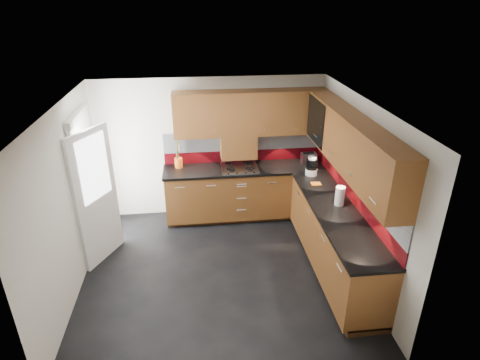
{
  "coord_description": "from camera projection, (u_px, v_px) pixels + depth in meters",
  "views": [
    {
      "loc": [
        -0.26,
        -4.63,
        3.62
      ],
      "look_at": [
        0.36,
        0.65,
        1.11
      ],
      "focal_mm": 30.0,
      "sensor_mm": 36.0,
      "label": 1
    }
  ],
  "objects": [
    {
      "name": "base_cabinets",
      "position": [
        284.0,
        215.0,
        6.3
      ],
      "size": [
        2.7,
        3.2,
        0.95
      ],
      "color": "#5F3015",
      "rests_on": "room"
    },
    {
      "name": "toaster",
      "position": [
        309.0,
        158.0,
        6.87
      ],
      "size": [
        0.26,
        0.16,
        0.18
      ],
      "color": "silver",
      "rests_on": "countertop"
    },
    {
      "name": "utensil_pot",
      "position": [
        179.0,
        162.0,
        6.7
      ],
      "size": [
        0.13,
        0.13,
        0.47
      ],
      "color": "orange",
      "rests_on": "countertop"
    },
    {
      "name": "room",
      "position": [
        218.0,
        176.0,
        5.09
      ],
      "size": [
        4.0,
        3.8,
        2.64
      ],
      "color": "black"
    },
    {
      "name": "extractor_hood",
      "position": [
        238.0,
        146.0,
        6.7
      ],
      "size": [
        0.6,
        0.33,
        0.4
      ],
      "primitive_type": "cube",
      "color": "#5F3015",
      "rests_on": "room"
    },
    {
      "name": "food_processor",
      "position": [
        312.0,
        167.0,
        6.4
      ],
      "size": [
        0.19,
        0.19,
        0.31
      ],
      "color": "white",
      "rests_on": "countertop"
    },
    {
      "name": "glass_cabinet",
      "position": [
        325.0,
        119.0,
        6.07
      ],
      "size": [
        0.32,
        0.8,
        0.66
      ],
      "color": "black",
      "rests_on": "room"
    },
    {
      "name": "orange_cloth",
      "position": [
        316.0,
        184.0,
        6.14
      ],
      "size": [
        0.15,
        0.13,
        0.02
      ],
      "primitive_type": "cube",
      "rotation": [
        0.0,
        0.0,
        -0.03
      ],
      "color": "orange",
      "rests_on": "countertop"
    },
    {
      "name": "gas_hob",
      "position": [
        240.0,
        168.0,
        6.69
      ],
      "size": [
        0.61,
        0.53,
        0.05
      ],
      "color": "silver",
      "rests_on": "countertop"
    },
    {
      "name": "back_door",
      "position": [
        92.0,
        190.0,
        5.77
      ],
      "size": [
        0.42,
        1.19,
        2.04
      ],
      "color": "white",
      "rests_on": "room"
    },
    {
      "name": "paper_towel",
      "position": [
        340.0,
        196.0,
        5.5
      ],
      "size": [
        0.16,
        0.16,
        0.27
      ],
      "primitive_type": "cylinder",
      "rotation": [
        0.0,
        0.0,
        0.31
      ],
      "color": "white",
      "rests_on": "countertop"
    },
    {
      "name": "countertop",
      "position": [
        285.0,
        188.0,
        6.08
      ],
      "size": [
        2.72,
        3.22,
        0.04
      ],
      "color": "black",
      "rests_on": "base_cabinets"
    },
    {
      "name": "backsplash",
      "position": [
        297.0,
        164.0,
        6.18
      ],
      "size": [
        2.7,
        3.2,
        0.54
      ],
      "color": "maroon",
      "rests_on": "countertop"
    },
    {
      "name": "upper_cabinets",
      "position": [
        299.0,
        128.0,
        5.78
      ],
      "size": [
        2.5,
        3.2,
        0.72
      ],
      "color": "#5F3015",
      "rests_on": "room"
    }
  ]
}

